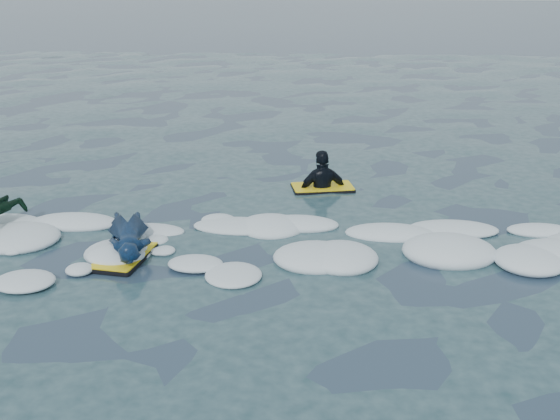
% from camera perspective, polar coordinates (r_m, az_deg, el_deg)
% --- Properties ---
extents(ground, '(120.00, 120.00, 0.00)m').
position_cam_1_polar(ground, '(8.93, -8.92, -5.02)').
color(ground, '#162336').
rests_on(ground, ground).
extents(foam_band, '(12.00, 3.10, 0.30)m').
position_cam_1_polar(foam_band, '(9.86, -7.59, -2.51)').
color(foam_band, white).
rests_on(foam_band, ground).
extents(prone_woman_unit, '(0.98, 1.64, 0.40)m').
position_cam_1_polar(prone_woman_unit, '(9.52, -12.20, -2.28)').
color(prone_woman_unit, black).
rests_on(prone_woman_unit, ground).
extents(waiting_rider_unit, '(1.13, 0.77, 1.54)m').
position_cam_1_polar(waiting_rider_unit, '(11.93, 3.47, 1.30)').
color(waiting_rider_unit, black).
rests_on(waiting_rider_unit, ground).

